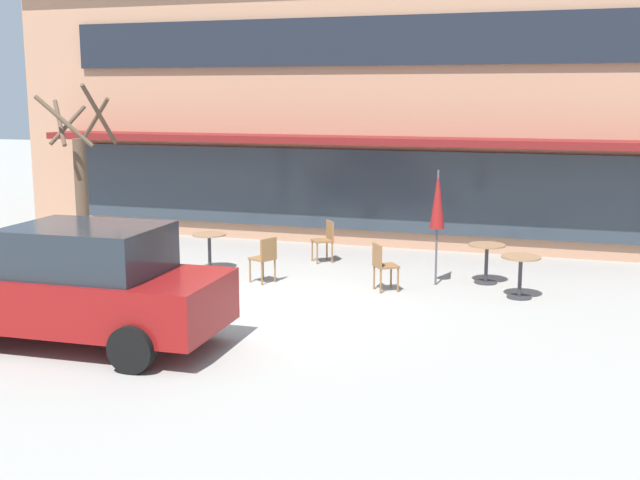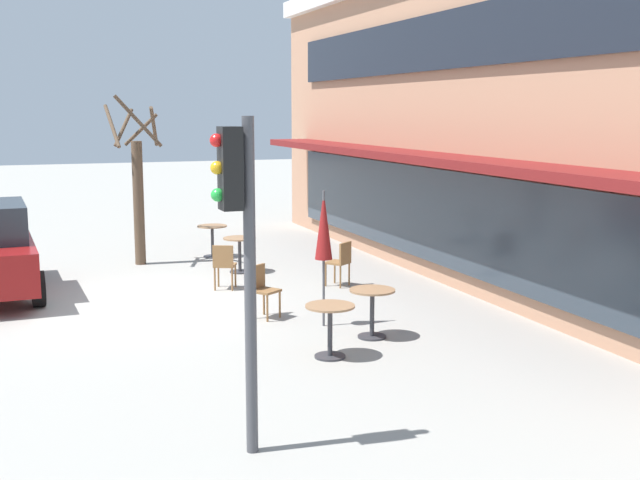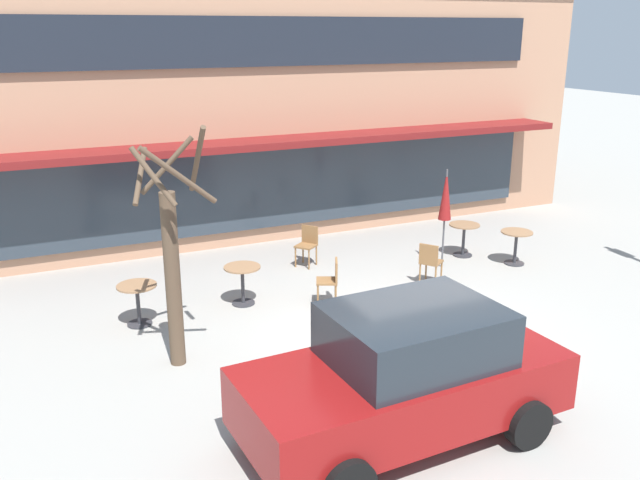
# 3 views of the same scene
# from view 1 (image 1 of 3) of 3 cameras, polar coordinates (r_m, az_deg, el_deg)

# --- Properties ---
(ground_plane) EXTENTS (80.00, 80.00, 0.00)m
(ground_plane) POSITION_cam_1_polar(r_m,az_deg,el_deg) (13.79, -4.85, -4.82)
(ground_plane) COLOR #9E9B93
(building_facade) EXTENTS (18.03, 9.10, 6.63)m
(building_facade) POSITION_cam_1_polar(r_m,az_deg,el_deg) (22.80, 5.01, 9.65)
(building_facade) COLOR tan
(building_facade) RESTS_ON ground
(cafe_table_near_wall) EXTENTS (0.70, 0.70, 0.76)m
(cafe_table_near_wall) POSITION_cam_1_polar(r_m,az_deg,el_deg) (15.70, 11.76, -1.18)
(cafe_table_near_wall) COLOR #333338
(cafe_table_near_wall) RESTS_ON ground
(cafe_table_streetside) EXTENTS (0.70, 0.70, 0.76)m
(cafe_table_streetside) POSITION_cam_1_polar(r_m,az_deg,el_deg) (14.70, 14.06, -2.06)
(cafe_table_streetside) COLOR #333338
(cafe_table_streetside) RESTS_ON ground
(cafe_table_by_tree) EXTENTS (0.70, 0.70, 0.76)m
(cafe_table_by_tree) POSITION_cam_1_polar(r_m,az_deg,el_deg) (17.52, -13.93, -0.07)
(cafe_table_by_tree) COLOR #333338
(cafe_table_by_tree) RESTS_ON ground
(cafe_table_mid_patio) EXTENTS (0.70, 0.70, 0.76)m
(cafe_table_mid_patio) POSITION_cam_1_polar(r_m,az_deg,el_deg) (16.67, -7.87, -0.38)
(cafe_table_mid_patio) COLOR #333338
(cafe_table_mid_patio) RESTS_ON ground
(patio_umbrella_green_folded) EXTENTS (0.28, 0.28, 2.20)m
(patio_umbrella_green_folded) POSITION_cam_1_polar(r_m,az_deg,el_deg) (15.20, 8.37, 2.80)
(patio_umbrella_green_folded) COLOR #4C4C51
(patio_umbrella_green_folded) RESTS_ON ground
(cafe_chair_0) EXTENTS (0.53, 0.53, 0.89)m
(cafe_chair_0) POSITION_cam_1_polar(r_m,az_deg,el_deg) (15.42, -3.94, -1.16)
(cafe_chair_0) COLOR olive
(cafe_chair_0) RESTS_ON ground
(cafe_chair_1) EXTENTS (0.56, 0.56, 0.89)m
(cafe_chair_1) POSITION_cam_1_polar(r_m,az_deg,el_deg) (17.31, 0.39, 0.15)
(cafe_chair_1) COLOR olive
(cafe_chair_1) RESTS_ON ground
(cafe_chair_2) EXTENTS (0.56, 0.56, 0.89)m
(cafe_chair_2) POSITION_cam_1_polar(r_m,az_deg,el_deg) (14.80, 4.45, -1.65)
(cafe_chair_2) COLOR olive
(cafe_chair_2) RESTS_ON ground
(parked_sedan) EXTENTS (4.27, 2.16, 1.76)m
(parked_sedan) POSITION_cam_1_polar(r_m,az_deg,el_deg) (12.07, -16.51, -3.12)
(parked_sedan) COLOR maroon
(parked_sedan) RESTS_ON ground
(street_tree) EXTENTS (1.16, 1.17, 3.79)m
(street_tree) POSITION_cam_1_polar(r_m,az_deg,el_deg) (15.74, -16.57, 3.08)
(street_tree) COLOR brown
(street_tree) RESTS_ON ground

